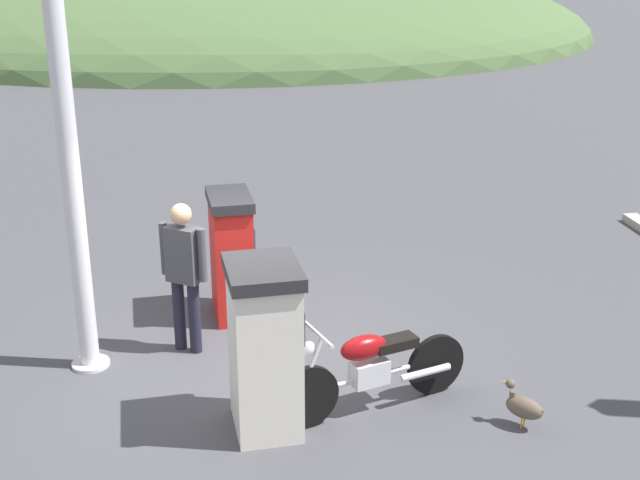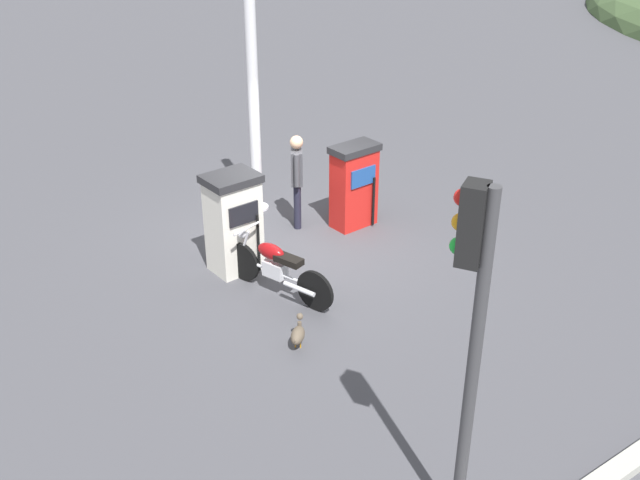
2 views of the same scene
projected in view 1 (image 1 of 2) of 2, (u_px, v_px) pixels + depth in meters
The scene contains 8 objects.
ground_plane at pixel (245, 363), 9.10m from camera, with size 120.00×120.00×0.00m, color #424247.
fuel_pump_near at pixel (265, 347), 7.67m from camera, with size 0.69×0.82×1.63m.
fuel_pump_far at pixel (232, 255), 9.99m from camera, with size 0.54×0.85×1.52m.
motorcycle_near_pump at pixel (371, 367), 8.06m from camera, with size 2.01×0.69×0.95m.
attendant_person at pixel (184, 268), 9.07m from camera, with size 0.51×0.42×1.70m.
wandering_duck at pixel (524, 406), 7.88m from camera, with size 0.38×0.40×0.45m.
canopy_support_pole at pixel (73, 199), 8.42m from camera, with size 0.40×0.40×3.89m.
distant_hill_main at pixel (238, 36), 36.80m from camera, with size 30.72×25.93×6.52m.
Camera 1 is at (-0.97, -8.06, 4.40)m, focal length 47.57 mm.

